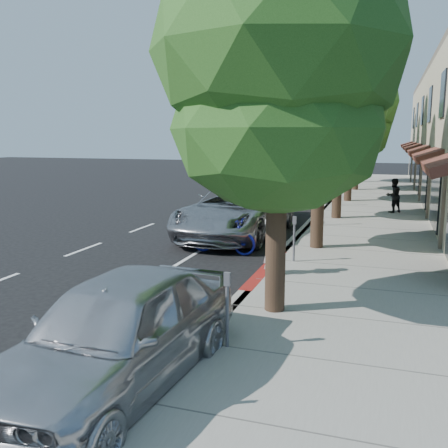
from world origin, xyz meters
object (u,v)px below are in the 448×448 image
at_px(street_tree_3, 352,105).
at_px(near_car_a, 117,332).
at_px(cyclist, 272,249).
at_px(white_pickup, 291,185).
at_px(street_tree_0, 279,58).
at_px(dark_suv_far, 313,179).
at_px(bicycle, 223,236).
at_px(silver_suv, 236,212).
at_px(pedestrian, 393,195).
at_px(street_tree_1, 321,98).
at_px(street_tree_2, 340,112).
at_px(street_tree_4, 358,118).
at_px(dark_sedan, 260,202).
at_px(street_tree_5, 363,118).

distance_m(street_tree_3, near_car_a, 21.98).
relative_size(cyclist, white_pickup, 0.26).
relative_size(street_tree_0, dark_suv_far, 1.91).
distance_m(street_tree_3, bicycle, 14.17).
xyz_separation_m(silver_suv, pedestrian, (5.39, 6.84, 0.02)).
distance_m(street_tree_1, white_pickup, 12.92).
distance_m(street_tree_2, street_tree_4, 12.00).
bearing_deg(near_car_a, street_tree_3, 90.01).
height_order(street_tree_2, street_tree_3, street_tree_3).
xyz_separation_m(street_tree_0, street_tree_4, (0.00, 24.00, -0.29)).
bearing_deg(near_car_a, dark_sedan, 100.30).
bearing_deg(street_tree_0, street_tree_3, 90.00).
distance_m(street_tree_4, street_tree_5, 6.00).
distance_m(street_tree_2, dark_sedan, 4.96).
bearing_deg(street_tree_1, cyclist, -100.79).
height_order(street_tree_0, near_car_a, street_tree_0).
bearing_deg(street_tree_2, dark_sedan, -162.12).
bearing_deg(white_pickup, street_tree_5, 68.36).
bearing_deg(dark_suv_far, street_tree_1, -75.99).
bearing_deg(street_tree_2, street_tree_5, 90.00).
xyz_separation_m(street_tree_2, silver_suv, (-3.10, -4.50, -3.64)).
bearing_deg(silver_suv, street_tree_5, 84.89).
height_order(street_tree_0, dark_suv_far, street_tree_0).
relative_size(street_tree_3, silver_suv, 1.27).
xyz_separation_m(white_pickup, pedestrian, (5.39, -3.61, 0.04)).
bearing_deg(pedestrian, near_car_a, 38.49).
relative_size(street_tree_4, silver_suv, 1.16).
relative_size(street_tree_2, silver_suv, 1.10).
height_order(street_tree_0, white_pickup, street_tree_0).
relative_size(street_tree_1, cyclist, 4.78).
distance_m(street_tree_4, dark_suv_far, 4.88).
distance_m(street_tree_5, near_car_a, 33.78).
xyz_separation_m(street_tree_2, dark_sedan, (-3.10, -1.00, -3.73)).
xyz_separation_m(dark_suv_far, near_car_a, (1.29, -28.03, 0.12)).
height_order(street_tree_0, dark_sedan, street_tree_0).
bearing_deg(street_tree_2, near_car_a, -95.53).
bearing_deg(dark_suv_far, street_tree_3, -61.44).
height_order(street_tree_1, dark_sedan, street_tree_1).
height_order(street_tree_2, street_tree_4, street_tree_4).
relative_size(white_pickup, near_car_a, 1.24).
relative_size(street_tree_2, dark_suv_far, 1.72).
bearing_deg(street_tree_4, pedestrian, -76.68).
distance_m(street_tree_2, bicycle, 8.60).
bearing_deg(white_pickup, cyclist, -88.16).
bearing_deg(pedestrian, dark_suv_far, -103.06).
relative_size(street_tree_0, dark_sedan, 1.63).
xyz_separation_m(cyclist, bicycle, (-2.05, 2.29, -0.23)).
relative_size(bicycle, pedestrian, 1.37).
relative_size(street_tree_2, street_tree_3, 0.87).
xyz_separation_m(street_tree_4, near_car_a, (-1.50, -27.50, -3.84)).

